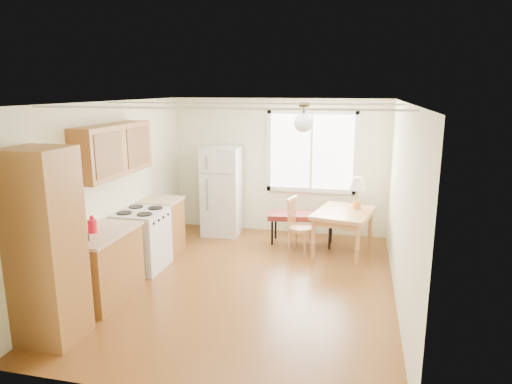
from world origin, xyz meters
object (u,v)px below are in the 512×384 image
(refrigerator, at_px, (222,191))
(bench, at_px, (302,217))
(chair, at_px, (296,221))
(dining_table, at_px, (344,217))

(refrigerator, distance_m, bench, 1.59)
(bench, relative_size, chair, 1.37)
(bench, relative_size, dining_table, 0.96)
(refrigerator, height_order, chair, refrigerator)
(dining_table, relative_size, chair, 1.42)
(refrigerator, relative_size, bench, 1.32)
(bench, bearing_deg, dining_table, -28.07)
(refrigerator, height_order, dining_table, refrigerator)
(bench, height_order, dining_table, dining_table)
(dining_table, distance_m, chair, 0.79)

